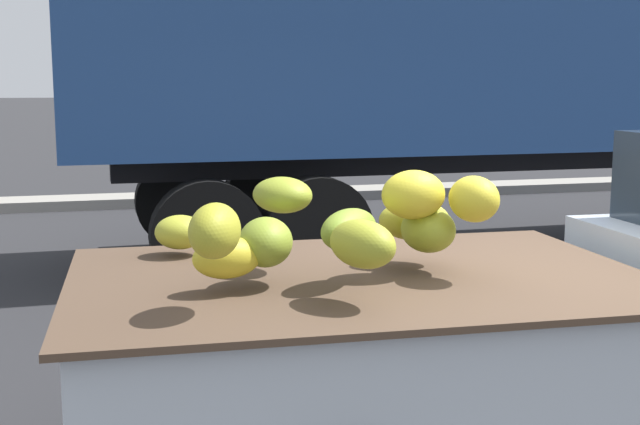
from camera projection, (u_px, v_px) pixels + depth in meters
curb_strip at (252, 196)px, 13.96m from camera, size 80.00×0.80×0.16m
semi_trailer at (576, 35)px, 9.88m from camera, size 12.03×2.74×3.95m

